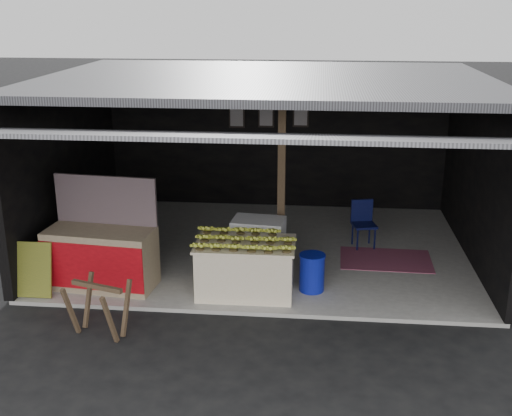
# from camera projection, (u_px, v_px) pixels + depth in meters

# --- Properties ---
(ground) EXTENTS (80.00, 80.00, 0.00)m
(ground) POSITION_uv_depth(u_px,v_px,m) (250.00, 316.00, 8.91)
(ground) COLOR black
(ground) RESTS_ON ground
(concrete_slab) EXTENTS (7.00, 5.00, 0.06)m
(concrete_slab) POSITION_uv_depth(u_px,v_px,m) (266.00, 248.00, 11.27)
(concrete_slab) COLOR gray
(concrete_slab) RESTS_ON ground
(shophouse) EXTENTS (7.40, 7.29, 3.02)m
(shophouse) POSITION_uv_depth(u_px,v_px,m) (268.00, 129.00, 10.93)
(shophouse) COLOR black
(shophouse) RESTS_ON ground
(banana_table) EXTENTS (1.45, 0.90, 0.79)m
(banana_table) POSITION_uv_depth(u_px,v_px,m) (245.00, 268.00, 9.37)
(banana_table) COLOR white
(banana_table) RESTS_ON concrete_slab
(banana_pile) EXTENTS (1.34, 0.81, 0.16)m
(banana_pile) POSITION_uv_depth(u_px,v_px,m) (245.00, 238.00, 9.22)
(banana_pile) COLOR gold
(banana_pile) RESTS_ON banana_table
(white_crate) EXTENTS (0.85, 0.62, 0.89)m
(white_crate) POSITION_uv_depth(u_px,v_px,m) (258.00, 246.00, 10.08)
(white_crate) COLOR white
(white_crate) RESTS_ON concrete_slab
(neighbor_stall) EXTENTS (1.66, 0.88, 1.65)m
(neighbor_stall) POSITION_uv_depth(u_px,v_px,m) (101.00, 255.00, 9.59)
(neighbor_stall) COLOR #998466
(neighbor_stall) RESTS_ON concrete_slab
(green_signboard) EXTENTS (0.54, 0.22, 0.80)m
(green_signboard) POSITION_uv_depth(u_px,v_px,m) (33.00, 270.00, 9.29)
(green_signboard) COLOR black
(green_signboard) RESTS_ON concrete_slab
(sawhorse) EXTENTS (0.82, 0.81, 0.73)m
(sawhorse) POSITION_uv_depth(u_px,v_px,m) (98.00, 303.00, 8.26)
(sawhorse) COLOR brown
(sawhorse) RESTS_ON ground
(water_barrel) EXTENTS (0.37, 0.37, 0.54)m
(water_barrel) POSITION_uv_depth(u_px,v_px,m) (312.00, 273.00, 9.50)
(water_barrel) COLOR #0D1790
(water_barrel) RESTS_ON concrete_slab
(plastic_chair) EXTENTS (0.47, 0.47, 0.82)m
(plastic_chair) POSITION_uv_depth(u_px,v_px,m) (363.00, 220.00, 11.18)
(plastic_chair) COLOR #090E36
(plastic_chair) RESTS_ON concrete_slab
(magenta_rug) EXTENTS (1.53, 1.04, 0.01)m
(magenta_rug) POSITION_uv_depth(u_px,v_px,m) (386.00, 260.00, 10.69)
(magenta_rug) COLOR maroon
(magenta_rug) RESTS_ON concrete_slab
(picture_frames) EXTENTS (1.62, 0.04, 0.46)m
(picture_frames) POSITION_uv_depth(u_px,v_px,m) (268.00, 117.00, 12.96)
(picture_frames) COLOR black
(picture_frames) RESTS_ON shophouse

